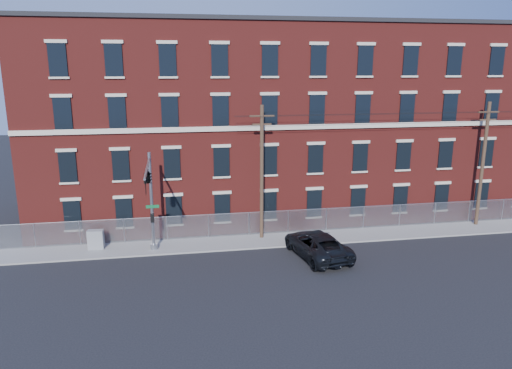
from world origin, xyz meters
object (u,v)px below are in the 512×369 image
object	(u,v)px
traffic_signal_mast	(149,185)
utility_pole_near	(262,170)
pickup_truck	(317,245)
utility_cabinet	(96,239)

from	to	relation	value
traffic_signal_mast	utility_pole_near	distance (m)	8.70
pickup_truck	utility_cabinet	world-z (taller)	pickup_truck
traffic_signal_mast	utility_cabinet	xyz separation A→B (m)	(-4.06, 3.14, -4.58)
utility_pole_near	traffic_signal_mast	bearing A→B (deg)	-156.86
utility_pole_near	pickup_truck	size ratio (longest dim) A/B	1.61
utility_cabinet	utility_pole_near	bearing A→B (deg)	6.13
utility_cabinet	pickup_truck	bearing A→B (deg)	-9.41
traffic_signal_mast	utility_cabinet	world-z (taller)	traffic_signal_mast
traffic_signal_mast	utility_pole_near	bearing A→B (deg)	23.14
pickup_truck	utility_cabinet	bearing A→B (deg)	-24.28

